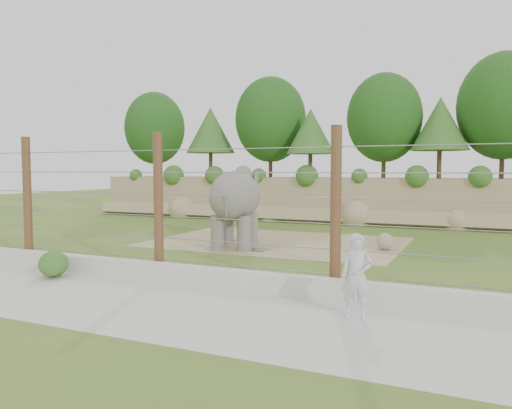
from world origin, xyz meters
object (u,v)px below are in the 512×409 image
at_px(elephant, 235,208).
at_px(stone_ball, 385,241).
at_px(barrier_fence, 158,205).
at_px(zookeeper, 357,276).

bearing_deg(elephant, stone_ball, 2.18).
height_order(elephant, stone_ball, elephant).
bearing_deg(barrier_fence, stone_ball, 55.68).
height_order(stone_ball, zookeeper, zookeeper).
xyz_separation_m(barrier_fence, zookeeper, (5.89, -1.66, -1.14)).
distance_m(barrier_fence, zookeeper, 6.23).
relative_size(stone_ball, zookeeper, 0.37).
distance_m(elephant, zookeeper, 9.60).
distance_m(stone_ball, zookeeper, 8.91).
xyz_separation_m(elephant, zookeeper, (6.33, -7.19, -0.67)).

